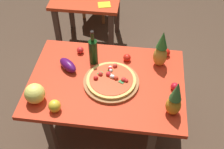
# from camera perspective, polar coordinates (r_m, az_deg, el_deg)

# --- Properties ---
(ground_plane) EXTENTS (10.00, 10.00, 0.00)m
(ground_plane) POSITION_cam_1_polar(r_m,az_deg,el_deg) (2.96, -0.92, -11.29)
(ground_plane) COLOR #4C3828
(display_table) EXTENTS (1.30, 0.92, 0.76)m
(display_table) POSITION_cam_1_polar(r_m,az_deg,el_deg) (2.42, -1.10, -2.63)
(display_table) COLOR #50372C
(display_table) RESTS_ON ground_plane
(background_table) EXTENTS (0.80, 0.76, 0.76)m
(background_table) POSITION_cam_1_polar(r_m,az_deg,el_deg) (3.56, -4.87, 14.33)
(background_table) COLOR #50372C
(background_table) RESTS_ON ground_plane
(pizza_board) EXTENTS (0.46, 0.46, 0.02)m
(pizza_board) POSITION_cam_1_polar(r_m,az_deg,el_deg) (2.33, -0.16, -1.52)
(pizza_board) COLOR #965E32
(pizza_board) RESTS_ON display_table
(pizza) EXTENTS (0.41, 0.41, 0.06)m
(pizza) POSITION_cam_1_polar(r_m,az_deg,el_deg) (2.31, -0.16, -0.95)
(pizza) COLOR #E1B65B
(pizza) RESTS_ON pizza_board
(wine_bottle) EXTENTS (0.08, 0.08, 0.34)m
(wine_bottle) POSITION_cam_1_polar(r_m,az_deg,el_deg) (2.43, -3.85, 4.74)
(wine_bottle) COLOR #113312
(wine_bottle) RESTS_ON display_table
(pineapple_left) EXTENTS (0.12, 0.12, 0.36)m
(pineapple_left) POSITION_cam_1_polar(r_m,az_deg,el_deg) (2.42, 9.92, 4.79)
(pineapple_left) COLOR #B78C32
(pineapple_left) RESTS_ON display_table
(pineapple_right) EXTENTS (0.11, 0.11, 0.33)m
(pineapple_right) POSITION_cam_1_polar(r_m,az_deg,el_deg) (2.08, 12.63, -5.08)
(pineapple_right) COLOR #C38721
(pineapple_right) RESTS_ON display_table
(melon) EXTENTS (0.16, 0.16, 0.16)m
(melon) POSITION_cam_1_polar(r_m,az_deg,el_deg) (2.24, -15.43, -3.76)
(melon) COLOR #E4DE60
(melon) RESTS_ON display_table
(bell_pepper) EXTENTS (0.09, 0.09, 0.10)m
(bell_pepper) POSITION_cam_1_polar(r_m,az_deg,el_deg) (2.17, -11.59, -6.31)
(bell_pepper) COLOR gold
(bell_pepper) RESTS_ON display_table
(eggplant) EXTENTS (0.21, 0.20, 0.09)m
(eggplant) POSITION_cam_1_polar(r_m,az_deg,el_deg) (2.45, -8.97, 1.90)
(eggplant) COLOR #4B0F50
(eggplant) RESTS_ON display_table
(tomato_at_corner) EXTENTS (0.07, 0.07, 0.07)m
(tomato_at_corner) POSITION_cam_1_polar(r_m,az_deg,el_deg) (2.32, 12.63, -2.40)
(tomato_at_corner) COLOR red
(tomato_at_corner) RESTS_ON display_table
(tomato_beside_pepper) EXTENTS (0.08, 0.08, 0.08)m
(tomato_beside_pepper) POSITION_cam_1_polar(r_m,az_deg,el_deg) (2.60, 10.91, 4.45)
(tomato_beside_pepper) COLOR red
(tomato_beside_pepper) RESTS_ON display_table
(tomato_by_bottle) EXTENTS (0.07, 0.07, 0.07)m
(tomato_by_bottle) POSITION_cam_1_polar(r_m,az_deg,el_deg) (2.51, 3.08, 3.43)
(tomato_by_bottle) COLOR red
(tomato_by_bottle) RESTS_ON display_table
(tomato_near_board) EXTENTS (0.06, 0.06, 0.06)m
(tomato_near_board) POSITION_cam_1_polar(r_m,az_deg,el_deg) (2.60, -6.47, 4.94)
(tomato_near_board) COLOR red
(tomato_near_board) RESTS_ON display_table
(napkin_folded) EXTENTS (0.17, 0.15, 0.01)m
(napkin_folded) POSITION_cam_1_polar(r_m,az_deg,el_deg) (3.26, -1.59, 14.00)
(napkin_folded) COLOR yellow
(napkin_folded) RESTS_ON background_table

